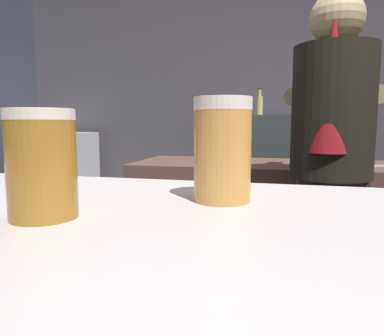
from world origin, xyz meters
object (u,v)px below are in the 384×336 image
at_px(mini_fridge, 60,186).
at_px(pint_glass_far, 222,150).
at_px(pint_glass_near, 42,164).
at_px(bottle_soy, 335,105).
at_px(mixing_bowl, 225,158).
at_px(chefs_knife, 377,166).
at_px(bartender, 330,164).
at_px(bottle_vinegar, 260,105).

distance_m(mini_fridge, pint_glass_far, 3.46).
height_order(pint_glass_near, bottle_soy, bottle_soy).
xyz_separation_m(mixing_bowl, pint_glass_near, (0.06, -1.74, 0.15)).
distance_m(mixing_bowl, chefs_knife, 0.81).
bearing_deg(bartender, chefs_knife, -22.62).
height_order(pint_glass_near, bottle_vinegar, bottle_vinegar).
relative_size(bartender, pint_glass_near, 13.87).
bearing_deg(chefs_knife, pint_glass_near, -136.06).
xyz_separation_m(mixing_bowl, bottle_soy, (0.76, 1.25, 0.36)).
distance_m(mini_fridge, bottle_vinegar, 2.13).
distance_m(mixing_bowl, bottle_vinegar, 1.30).
relative_size(bartender, mixing_bowl, 10.08).
xyz_separation_m(mixing_bowl, pint_glass_far, (0.24, -1.60, 0.16)).
height_order(chefs_knife, bottle_vinegar, bottle_vinegar).
bearing_deg(pint_glass_near, bottle_soy, 76.85).
relative_size(mini_fridge, mixing_bowl, 6.35).
distance_m(mini_fridge, bartender, 2.87).
relative_size(pint_glass_far, bottle_soy, 0.64).
bearing_deg(mixing_bowl, pint_glass_far, -81.46).
height_order(pint_glass_far, bottle_vinegar, bottle_vinegar).
xyz_separation_m(bartender, mixing_bowl, (-0.53, 0.45, -0.03)).
bearing_deg(bartender, pint_glass_near, 172.17).
bearing_deg(chefs_knife, mini_fridge, 134.63).
distance_m(bartender, mixing_bowl, 0.69).
height_order(bartender, chefs_knife, bartender).
distance_m(bartender, pint_glass_far, 1.20).
xyz_separation_m(mini_fridge, pint_glass_far, (2.09, -2.69, 0.59)).
distance_m(mini_fridge, bottle_soy, 2.73).
distance_m(pint_glass_far, bottle_soy, 2.91).
bearing_deg(pint_glass_near, bartender, 70.12).
relative_size(pint_glass_near, pint_glass_far, 0.87).
xyz_separation_m(bartender, chefs_knife, (0.28, 0.41, -0.05)).
height_order(mixing_bowl, bottle_soy, bottle_soy).
bearing_deg(mini_fridge, bottle_soy, 3.56).
height_order(bottle_soy, bottle_vinegar, bottle_vinegar).
relative_size(mini_fridge, bottle_vinegar, 4.43).
height_order(mini_fridge, bartender, bartender).
distance_m(chefs_knife, pint_glass_far, 1.67).
bearing_deg(pint_glass_far, bottle_soy, 79.72).
bearing_deg(pint_glass_far, chefs_knife, 70.04).
relative_size(mixing_bowl, chefs_knife, 0.70).
height_order(pint_glass_far, bottle_soy, bottle_soy).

